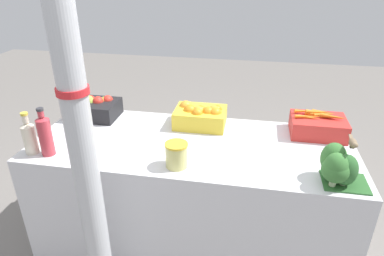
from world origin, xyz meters
name	(u,v)px	position (x,y,z in m)	size (l,w,h in m)	color
ground_plane	(192,242)	(0.00, 0.00, 0.00)	(10.00, 10.00, 0.00)	slate
market_table	(192,196)	(0.00, 0.00, 0.41)	(1.95, 0.79, 0.82)	silver
support_pole	(73,91)	(-0.38, -0.61, 1.35)	(0.13, 0.13, 2.69)	#B7BABF
apple_crate	(95,107)	(-0.74, 0.26, 0.89)	(0.33, 0.25, 0.15)	black
orange_crate	(201,115)	(0.01, 0.25, 0.89)	(0.33, 0.25, 0.15)	gold
carrot_crate	(318,125)	(0.76, 0.25, 0.88)	(0.33, 0.25, 0.15)	red
broccoli_pile	(339,167)	(0.78, -0.28, 0.91)	(0.24, 0.21, 0.20)	#2D602D
juice_bottle_cloudy	(29,137)	(-0.89, -0.28, 0.92)	(0.08, 0.08, 0.25)	beige
juice_bottle_ruby	(45,135)	(-0.78, -0.28, 0.94)	(0.07, 0.07, 0.29)	#B2333D
pickle_jar	(177,155)	(-0.03, -0.27, 0.89)	(0.12, 0.12, 0.14)	#D1CC75
sparrow_bird	(353,143)	(0.82, -0.27, 1.04)	(0.04, 0.14, 0.05)	#4C3D2D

